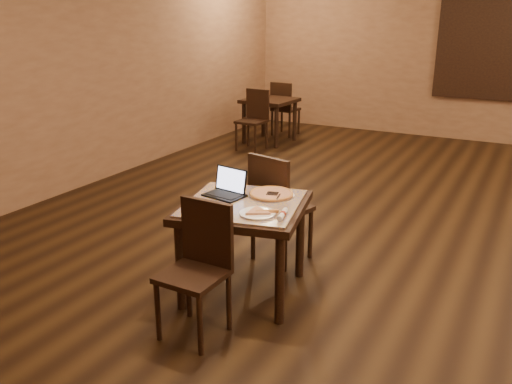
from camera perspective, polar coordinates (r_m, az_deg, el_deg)
The scene contains 17 objects.
ground at distance 5.51m, azimuth 14.19°, elevation -5.08°, with size 10.00×10.00×0.00m, color black.
wall_back at distance 10.03m, azimuth 22.37°, elevation 13.47°, with size 8.00×0.02×3.00m, color #94694B.
wall_left at distance 7.16m, azimuth -18.16°, elevation 12.40°, with size 0.02×10.00×3.00m, color #94694B.
mural at distance 9.94m, azimuth 25.30°, elevation 13.36°, with size 2.34×0.05×1.64m.
tiled_table at distance 4.18m, azimuth -1.34°, elevation -2.42°, with size 1.10×1.10×0.76m.
chair_main_near at distance 3.75m, azimuth -5.98°, elevation -7.23°, with size 0.42×0.42×0.94m.
chair_main_far at distance 4.74m, azimuth 2.13°, elevation -1.13°, with size 0.52×0.52×1.00m.
laptop at distance 4.31m, azimuth -3.02°, elevation 0.41°, with size 0.34×0.28×0.21m.
plate at distance 3.90m, azimuth 0.16°, elevation -2.28°, with size 0.26×0.26×0.01m, color white.
pizza_slice at distance 3.89m, azimuth 0.16°, elevation -2.06°, with size 0.21×0.21×0.02m, color beige, non-canonical shape.
pizza_pan at distance 4.29m, azimuth 1.63°, elevation -0.35°, with size 0.37×0.37×0.01m, color silver.
pizza_whole at distance 4.29m, azimuth 1.63°, elevation -0.16°, with size 0.35×0.35×0.02m.
spatula at distance 4.26m, azimuth 1.75°, elevation -0.18°, with size 0.09×0.22×0.01m, color silver.
napkin_roll at distance 3.85m, azimuth 2.81°, elevation -2.36°, with size 0.08×0.19×0.04m.
other_table_b at distance 9.29m, azimuth 1.45°, elevation 9.02°, with size 0.84×0.84×0.74m.
other_table_b_chair_near at distance 8.81m, azimuth -0.18°, elevation 8.00°, with size 0.44×0.44×0.96m.
other_table_b_chair_far at distance 9.80m, azimuth 2.92°, elevation 9.06°, with size 0.44×0.44×0.96m.
Camera 1 is at (1.13, -4.94, 2.16)m, focal length 38.00 mm.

